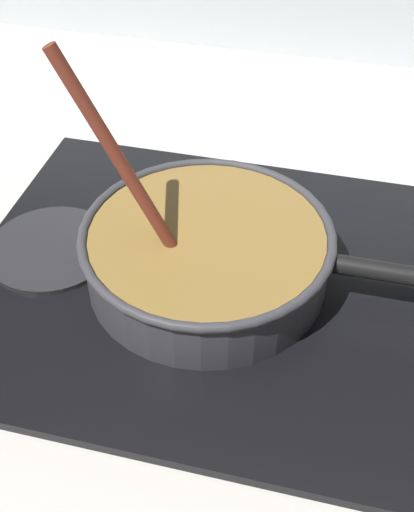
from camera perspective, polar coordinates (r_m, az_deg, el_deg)
ground at (r=0.69m, az=-0.28°, el=-13.56°), size 2.40×1.60×0.04m
hob_plate at (r=0.78m, az=-0.00°, el=-2.10°), size 0.56×0.48×0.01m
burner_ring at (r=0.77m, az=-0.00°, el=-1.57°), size 0.19×0.19×0.01m
spare_burner at (r=0.83m, az=-13.25°, el=0.67°), size 0.16×0.16×0.01m
cooking_pan at (r=0.75m, az=0.08°, el=0.28°), size 0.44×0.29×0.29m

